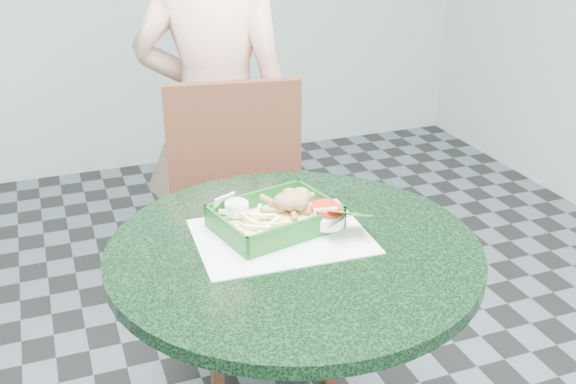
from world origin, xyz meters
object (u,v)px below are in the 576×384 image
object	(u,v)px
diner_person	(216,118)
crab_sandwich	(294,214)
cafe_table	(294,317)
sauce_ramekin	(239,211)
food_basket	(275,229)
dining_chair	(246,211)

from	to	relation	value
diner_person	crab_sandwich	world-z (taller)	diner_person
cafe_table	crab_sandwich	bearing A→B (deg)	68.49
cafe_table	sauce_ramekin	xyz separation A→B (m)	(-0.08, 0.14, 0.22)
food_basket	dining_chair	bearing A→B (deg)	79.77
crab_sandwich	dining_chair	bearing A→B (deg)	84.19
food_basket	crab_sandwich	bearing A→B (deg)	-7.39
cafe_table	diner_person	bearing A→B (deg)	84.99
diner_person	sauce_ramekin	size ratio (longest dim) A/B	27.63
diner_person	sauce_ramekin	world-z (taller)	diner_person
dining_chair	crab_sandwich	bearing A→B (deg)	-85.89
sauce_ramekin	food_basket	bearing A→B (deg)	-39.47
diner_person	crab_sandwich	xyz separation A→B (m)	(-0.05, -0.88, 0.05)
dining_chair	crab_sandwich	distance (m)	0.64
sauce_ramekin	cafe_table	bearing A→B (deg)	-60.47
crab_sandwich	diner_person	bearing A→B (deg)	86.59
diner_person	dining_chair	bearing A→B (deg)	115.58
dining_chair	sauce_ramekin	size ratio (longest dim) A/B	17.04
dining_chair	sauce_ramekin	world-z (taller)	dining_chair
dining_chair	crab_sandwich	world-z (taller)	dining_chair
dining_chair	diner_person	size ratio (longest dim) A/B	0.62
crab_sandwich	food_basket	bearing A→B (deg)	172.61
dining_chair	food_basket	size ratio (longest dim) A/B	3.55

